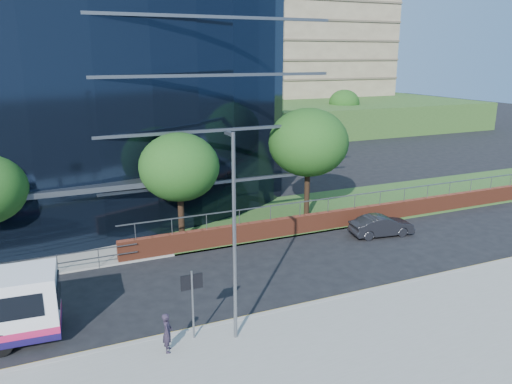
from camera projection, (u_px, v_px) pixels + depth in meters
name	position (u px, v px, depth m)	size (l,w,h in m)	color
ground	(68.00, 346.00, 19.03)	(200.00, 200.00, 0.00)	black
kerb	(70.00, 358.00, 18.13)	(80.00, 0.25, 0.16)	gray
yellow_line_outer	(70.00, 357.00, 18.32)	(80.00, 0.08, 0.01)	gold
yellow_line_inner	(70.00, 355.00, 18.46)	(80.00, 0.08, 0.01)	gold
grass_verge	(391.00, 200.00, 38.05)	(36.00, 8.00, 0.12)	#2D511E
retaining_wall	(379.00, 213.00, 33.09)	(34.00, 0.40, 2.11)	brown
apartment_block	(250.00, 53.00, 79.01)	(60.00, 42.00, 30.00)	#2D511E
street_sign	(192.00, 290.00, 18.81)	(0.85, 0.09, 2.80)	slate
tree_far_c	(179.00, 167.00, 28.49)	(4.62, 4.62, 6.51)	black
tree_far_d	(308.00, 142.00, 32.70)	(5.28, 5.28, 7.44)	black
tree_dist_e	(245.00, 106.00, 62.45)	(4.62, 4.62, 6.51)	black
tree_dist_f	(344.00, 103.00, 70.53)	(4.29, 4.29, 6.05)	black
streetlight_east	(234.00, 233.00, 18.27)	(0.15, 0.77, 8.00)	slate
parked_car	(382.00, 226.00, 30.51)	(1.36, 3.90, 1.29)	black
pedestrian	(167.00, 332.00, 18.26)	(0.56, 0.37, 1.53)	#251E2D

